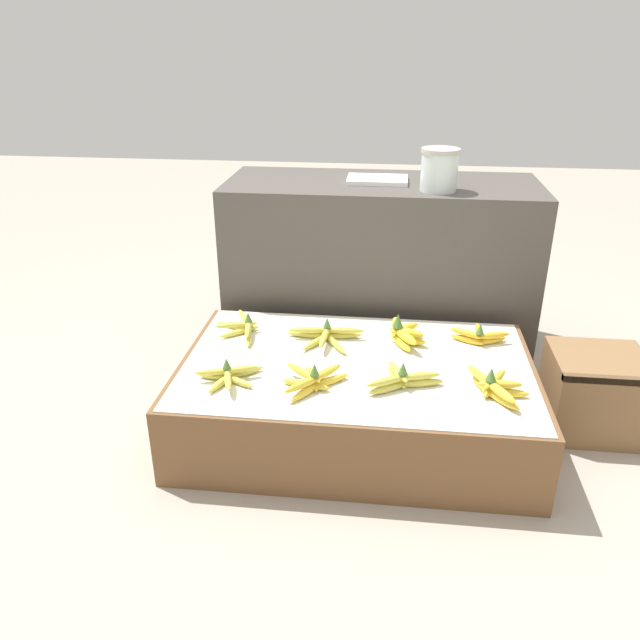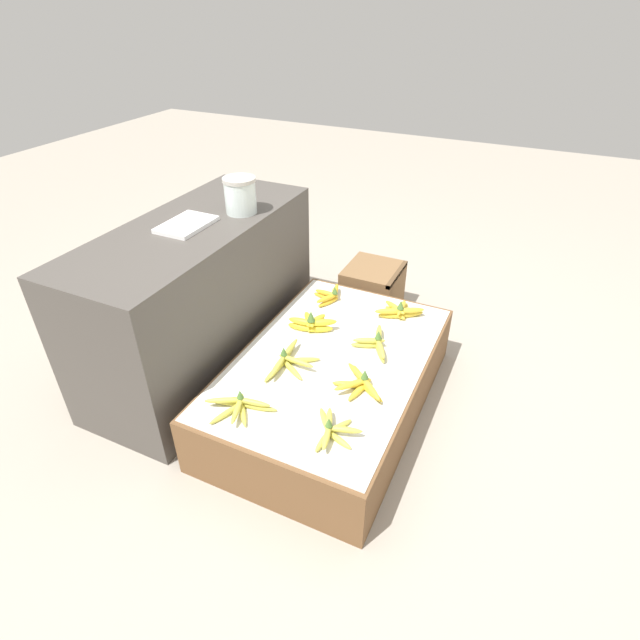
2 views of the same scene
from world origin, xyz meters
name	(u,v)px [view 2 (image 2 of 2)]	position (x,y,z in m)	size (l,w,h in m)	color
ground_plane	(331,405)	(0.00, 0.00, 0.00)	(10.00, 10.00, 0.00)	#A89E8E
display_platform	(332,382)	(0.00, 0.00, 0.14)	(1.20, 0.77, 0.27)	brown
back_vendor_table	(200,297)	(0.05, 0.71, 0.37)	(1.29, 0.52, 0.74)	#4C4742
wooden_crate	(372,290)	(0.83, 0.12, 0.14)	(0.32, 0.30, 0.28)	olive
banana_bunch_front_left	(332,430)	(-0.40, -0.18, 0.30)	(0.21, 0.20, 0.08)	gold
banana_bunch_front_midleft	(361,383)	(-0.13, -0.18, 0.30)	(0.22, 0.23, 0.09)	gold
banana_bunch_front_midright	(376,342)	(0.15, -0.14, 0.30)	(0.25, 0.19, 0.09)	gold
banana_bunch_front_right	(400,311)	(0.44, -0.16, 0.30)	(0.19, 0.22, 0.10)	gold
banana_bunch_middle_left	(239,406)	(-0.44, 0.19, 0.30)	(0.18, 0.27, 0.08)	gold
banana_bunch_middle_midleft	(288,361)	(-0.12, 0.15, 0.30)	(0.29, 0.18, 0.08)	gold
banana_bunch_middle_midright	(312,323)	(0.15, 0.17, 0.31)	(0.14, 0.22, 0.11)	yellow
banana_bunch_middle_right	(330,295)	(0.43, 0.21, 0.30)	(0.22, 0.14, 0.09)	gold
glass_jar	(240,195)	(0.27, 0.58, 0.82)	(0.15, 0.15, 0.16)	silver
foam_tray_white	(187,225)	(0.03, 0.71, 0.75)	(0.25, 0.17, 0.02)	white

